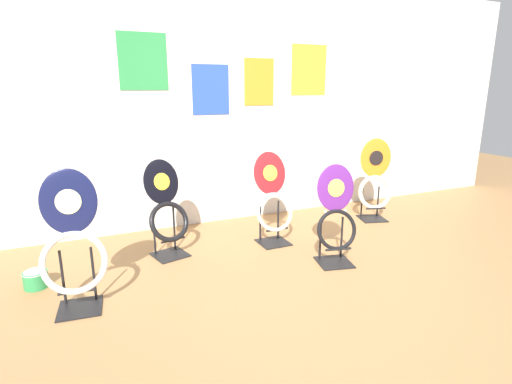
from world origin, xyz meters
name	(u,v)px	position (x,y,z in m)	size (l,w,h in m)	color
ground_plane	(346,313)	(0.00, 0.00, 0.00)	(14.00, 14.00, 0.00)	#A37547
wall_back	(229,103)	(0.00, 2.21, 1.30)	(8.00, 0.07, 2.60)	silver
toilet_seat_display_navy_moon	(73,246)	(-1.62, 0.79, 0.46)	(0.43, 0.31, 0.96)	black
toilet_seat_display_purple_note	(336,216)	(0.39, 0.71, 0.42)	(0.37, 0.33, 0.85)	black
toilet_seat_display_crimson_swirl	(273,203)	(0.11, 1.34, 0.40)	(0.38, 0.29, 0.87)	black
toilet_seat_display_jazz_black	(167,213)	(-0.87, 1.44, 0.39)	(0.40, 0.36, 0.86)	black
toilet_seat_display_orange_sun	(375,183)	(1.47, 1.51, 0.42)	(0.41, 0.35, 0.92)	black
paint_can	(36,278)	(-1.92, 1.25, 0.07)	(0.18, 0.18, 0.13)	#2D8E4C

